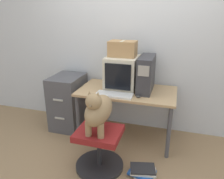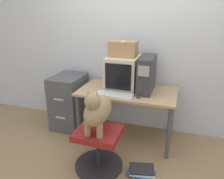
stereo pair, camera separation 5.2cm
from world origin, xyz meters
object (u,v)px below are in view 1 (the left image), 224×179
Objects in this scene: office_chair at (99,148)px; cardboard_box at (123,49)px; book_stack_floor at (143,171)px; filing_cabinet at (68,102)px; keyboard at (114,95)px; crt_monitor at (122,72)px; pc_tower at (146,74)px; dog at (98,110)px.

cardboard_box is (0.05, 0.80, 0.99)m from office_chair.
filing_cabinet is at bearing 149.24° from book_stack_floor.
keyboard is at bearing -20.75° from filing_cabinet.
filing_cabinet reaches higher than book_stack_floor.
crt_monitor is at bearing 86.29° from office_chair.
cardboard_box is 1.10× the size of book_stack_floor.
filing_cabinet is at bearing 179.67° from pc_tower.
cardboard_box reaches higher than office_chair.
pc_tower is at bearing -5.33° from crt_monitor.
pc_tower is at bearing -6.01° from cardboard_box.
book_stack_floor is (0.12, -0.75, -0.90)m from pc_tower.
dog is at bearing -93.69° from crt_monitor.
crt_monitor reaches higher than office_chair.
office_chair is (-0.38, -0.77, -0.69)m from pc_tower.
crt_monitor is at bearing -90.00° from cardboard_box.
book_stack_floor is (0.50, 0.02, -0.21)m from office_chair.
keyboard reaches higher than book_stack_floor.
crt_monitor is 1.05m from office_chair.
cardboard_box is at bearing 119.61° from book_stack_floor.
pc_tower is 0.50m from keyboard.
cardboard_box reaches higher than keyboard.
dog is at bearing -94.63° from keyboard.
crt_monitor reaches higher than book_stack_floor.
keyboard is (-0.34, -0.30, -0.21)m from pc_tower.
office_chair is at bearing -93.71° from crt_monitor.
cardboard_box is (0.05, 0.81, 0.51)m from dog.
pc_tower is (0.32, -0.03, 0.01)m from crt_monitor.
keyboard is 0.47m from dog.
cardboard_box reaches higher than pc_tower.
keyboard is 0.61m from cardboard_box.
book_stack_floor is at bearing 1.80° from office_chair.
cardboard_box reaches higher than crt_monitor.
office_chair is 0.48m from dog.
crt_monitor is 1.26m from book_stack_floor.
filing_cabinet is at bearing 159.25° from keyboard.
office_chair is 0.54m from book_stack_floor.
book_stack_floor is at bearing -30.76° from filing_cabinet.
book_stack_floor is at bearing -44.34° from keyboard.
dog is at bearing -177.77° from book_stack_floor.
pc_tower is 1.27m from filing_cabinet.
crt_monitor is at bearing 119.73° from book_stack_floor.
keyboard is 0.83× the size of office_chair.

